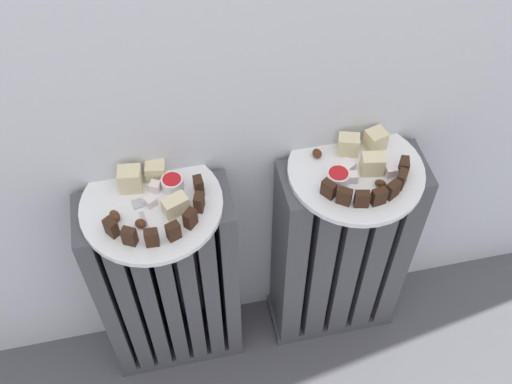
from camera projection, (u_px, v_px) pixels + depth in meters
radiator_left at (169, 286)px, 1.42m from camera, size 0.32×0.13×0.60m
radiator_right at (340, 255)px, 1.48m from camera, size 0.32×0.13×0.60m
plate_left at (152, 205)px, 1.18m from camera, size 0.28×0.28×0.01m
plate_right at (356, 171)px, 1.24m from camera, size 0.28×0.28×0.01m
dark_cake_slice_left_0 at (111, 228)px, 1.12m from camera, size 0.03×0.03×0.04m
dark_cake_slice_left_1 at (129, 236)px, 1.10m from camera, size 0.03×0.03×0.04m
dark_cake_slice_left_2 at (152, 238)px, 1.10m from camera, size 0.03×0.02×0.04m
dark_cake_slice_left_3 at (173, 231)px, 1.11m from camera, size 0.03×0.02×0.04m
dark_cake_slice_left_4 at (190, 218)px, 1.13m from camera, size 0.03×0.03×0.04m
dark_cake_slice_left_5 at (199, 202)px, 1.15m from camera, size 0.02×0.03×0.04m
dark_cake_slice_left_6 at (199, 186)px, 1.18m from camera, size 0.02×0.03×0.04m
marble_cake_slice_left_0 at (130, 179)px, 1.18m from camera, size 0.05×0.04×0.05m
marble_cake_slice_left_1 at (175, 205)px, 1.15m from camera, size 0.05×0.04×0.04m
marble_cake_slice_left_2 at (156, 170)px, 1.21m from camera, size 0.04×0.04×0.04m
turkish_delight_left_0 at (151, 201)px, 1.17m from camera, size 0.03×0.03×0.02m
turkish_delight_left_1 at (155, 186)px, 1.19m from camera, size 0.03×0.03×0.02m
medjool_date_left_0 at (115, 216)px, 1.15m from camera, size 0.03×0.03×0.02m
medjool_date_left_1 at (141, 224)px, 1.14m from camera, size 0.03×0.03×0.02m
jam_bowl_left at (172, 183)px, 1.19m from camera, size 0.04×0.04×0.03m
dark_cake_slice_right_0 at (329, 189)px, 1.17m from camera, size 0.03×0.03×0.04m
dark_cake_slice_right_1 at (344, 196)px, 1.16m from camera, size 0.03×0.03×0.04m
dark_cake_slice_right_2 at (362, 199)px, 1.16m from camera, size 0.03×0.02×0.04m
dark_cake_slice_right_3 at (379, 197)px, 1.16m from camera, size 0.03×0.02×0.04m
dark_cake_slice_right_4 at (393, 190)px, 1.17m from camera, size 0.03×0.03×0.04m
dark_cake_slice_right_5 at (401, 179)px, 1.19m from camera, size 0.03×0.03×0.04m
dark_cake_slice_right_6 at (404, 167)px, 1.21m from camera, size 0.02×0.03×0.04m
marble_cake_slice_right_0 at (375, 140)px, 1.25m from camera, size 0.05×0.04×0.04m
marble_cake_slice_right_1 at (348, 145)px, 1.24m from camera, size 0.05×0.04×0.04m
marble_cake_slice_right_2 at (372, 164)px, 1.21m from camera, size 0.05×0.04×0.04m
turkish_delight_right_0 at (391, 171)px, 1.21m from camera, size 0.02×0.02×0.02m
turkish_delight_right_1 at (347, 167)px, 1.22m from camera, size 0.03×0.03×0.02m
turkish_delight_right_2 at (353, 177)px, 1.20m from camera, size 0.02×0.02×0.02m
medjool_date_right_0 at (317, 153)px, 1.25m from camera, size 0.02×0.03×0.02m
medjool_date_right_1 at (380, 183)px, 1.20m from camera, size 0.03×0.03×0.02m
jam_bowl_right at (338, 177)px, 1.20m from camera, size 0.05×0.05×0.03m
fork at (142, 215)px, 1.16m from camera, size 0.03×0.10×0.00m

